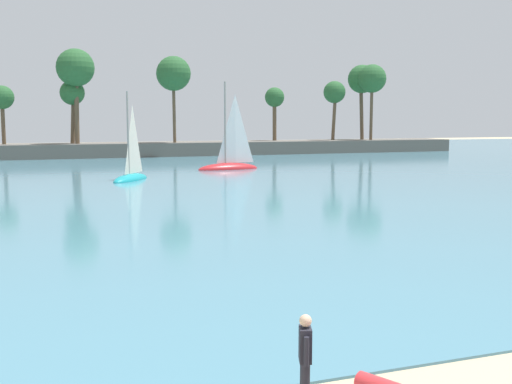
# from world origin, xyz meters

# --- Properties ---
(sea) EXTENTS (220.00, 110.26, 0.06)m
(sea) POSITION_xyz_m (0.00, 62.92, 0.03)
(sea) COLOR teal
(sea) RESTS_ON ground
(palm_headland) EXTENTS (112.20, 6.99, 13.39)m
(palm_headland) POSITION_xyz_m (0.01, 77.99, 4.26)
(palm_headland) COLOR #605B54
(palm_headland) RESTS_ON ground
(person_at_waterline) EXTENTS (0.30, 0.52, 1.67)m
(person_at_waterline) POSITION_xyz_m (1.62, 6.93, 0.89)
(person_at_waterline) COLOR #23232D
(person_at_waterline) RESTS_ON ground
(sailboat_near_shore) EXTENTS (4.14, 5.12, 7.45)m
(sailboat_near_shore) POSITION_xyz_m (4.67, 46.99, 0.73)
(sailboat_near_shore) COLOR teal
(sailboat_near_shore) RESTS_ON sea
(sailboat_far_left) EXTENTS (6.34, 2.57, 8.93)m
(sailboat_far_left) POSITION_xyz_m (15.14, 54.34, 0.87)
(sailboat_far_left) COLOR red
(sailboat_far_left) RESTS_ON sea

